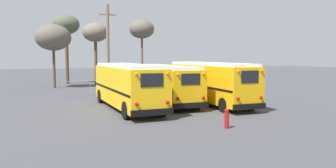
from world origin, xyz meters
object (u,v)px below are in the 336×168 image
Objects in this scene: bare_tree_2 at (53,38)px; fire_hydrant at (227,118)px; school_bus_1 at (164,83)px; utility_pole at (108,46)px; bare_tree_1 at (95,33)px; school_bus_2 at (209,81)px; school_bus_0 at (127,84)px; bare_tree_3 at (66,26)px; bare_tree_0 at (142,30)px.

bare_tree_2 is 7.10× the size of fire_hydrant.
school_bus_1 is at bearing -63.50° from bare_tree_2.
utility_pole is 22.59m from fire_hydrant.
school_bus_1 is at bearing -81.87° from bare_tree_1.
school_bus_0 is at bearing -175.65° from school_bus_2.
bare_tree_0 is at bearing -19.17° from bare_tree_3.
school_bus_2 is 9.03m from fire_hydrant.
bare_tree_0 is 0.93× the size of bare_tree_3.
bare_tree_3 is at bearing 96.99° from school_bus_0.
fire_hydrant is at bearing -66.59° from school_bus_0.
bare_tree_0 is (3.28, 18.34, 5.57)m from school_bus_1.
bare_tree_3 reaches higher than bare_tree_2.
bare_tree_2 reaches higher than school_bus_0.
school_bus_2 reaches higher than school_bus_0.
bare_tree_0 reaches higher than school_bus_1.
bare_tree_0 is 8.23× the size of fire_hydrant.
school_bus_1 is at bearing 90.46° from fire_hydrant.
bare_tree_1 is at bearing 95.57° from fire_hydrant.
bare_tree_3 is (-6.19, 21.63, 6.09)m from school_bus_1.
school_bus_1 is at bearing -79.70° from utility_pole.
bare_tree_1 is at bearing 106.47° from school_bus_2.
bare_tree_0 is at bearing 71.92° from school_bus_0.
bare_tree_3 reaches higher than bare_tree_1.
school_bus_0 is at bearing -83.01° from bare_tree_3.
bare_tree_1 is (0.59, 20.93, 4.90)m from school_bus_0.
school_bus_0 is 14.59m from utility_pole.
bare_tree_1 is 7.71× the size of fire_hydrant.
bare_tree_3 is at bearing 143.69° from bare_tree_1.
bare_tree_3 is (-2.88, 23.48, 5.98)m from school_bus_0.
school_bus_0 is 21.50m from bare_tree_1.
school_bus_1 reaches higher than fire_hydrant.
bare_tree_1 is 1.09× the size of bare_tree_2.
bare_tree_1 is at bearing 172.92° from bare_tree_0.
school_bus_2 is at bearing -67.52° from bare_tree_3.
school_bus_2 is 1.19× the size of bare_tree_3.
utility_pole reaches higher than school_bus_2.
bare_tree_1 is at bearing 31.67° from bare_tree_2.
bare_tree_0 is (-0.04, 19.68, 5.45)m from school_bus_2.
utility_pole is (1.06, 14.22, 3.07)m from school_bus_0.
school_bus_2 reaches higher than school_bus_1.
bare_tree_1 reaches higher than school_bus_0.
fire_hydrant is (-3.20, -28.02, -6.66)m from bare_tree_0.
bare_tree_0 reaches higher than school_bus_0.
bare_tree_1 is 0.87× the size of bare_tree_3.
bare_tree_1 is at bearing 88.39° from school_bus_0.
fire_hydrant is at bearing -84.43° from bare_tree_1.
school_bus_1 is at bearing -100.13° from bare_tree_0.
bare_tree_2 is at bearing 116.50° from school_bus_1.
bare_tree_2 is 27.30m from fire_hydrant.
school_bus_1 is 23.31m from bare_tree_3.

